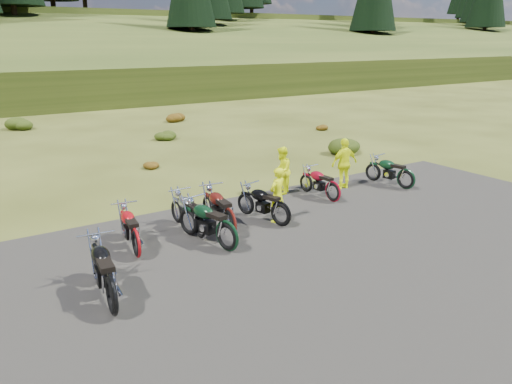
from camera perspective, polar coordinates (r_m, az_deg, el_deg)
ground at (r=13.23m, az=4.36°, el=-5.52°), size 300.00×300.00×0.00m
gravel_pad at (r=11.84m, az=10.27°, el=-8.58°), size 20.00×12.00×0.04m
hill_slope at (r=60.36m, az=-26.13°, el=10.62°), size 300.00×45.97×9.37m
shrub_3 at (r=32.18m, az=-25.32°, el=7.26°), size 1.56×1.56×0.92m
shrub_4 at (r=20.73m, az=-12.06°, el=3.21°), size 0.77×0.77×0.45m
shrub_5 at (r=26.58m, az=-10.40°, el=6.51°), size 1.03×1.03×0.61m
shrub_6 at (r=32.50m, az=-9.32°, el=8.61°), size 1.30×1.30×0.77m
shrub_7 at (r=23.47m, az=10.16°, el=5.52°), size 1.56×1.56×0.92m
shrub_8 at (r=29.30m, az=7.28°, el=7.47°), size 0.77×0.77×0.45m
motorcycle_0 at (r=10.22m, az=-15.95°, el=-13.42°), size 1.03×2.42×1.23m
motorcycle_1 at (r=12.50m, az=-13.39°, el=-7.36°), size 0.93×2.13×1.08m
motorcycle_2 at (r=12.52m, az=-3.29°, el=-6.85°), size 1.24×2.36×1.18m
motorcycle_3 at (r=13.31m, az=-6.30°, el=-5.43°), size 0.75×2.12×1.11m
motorcycle_4 at (r=13.36m, az=-2.98°, el=-5.26°), size 0.97×2.31×1.18m
motorcycle_5 at (r=14.10m, az=2.84°, el=-4.01°), size 1.16×2.15×1.07m
motorcycle_6 at (r=16.34m, az=8.73°, el=-1.19°), size 0.75×1.97×1.01m
motorcycle_7 at (r=18.27m, az=16.66°, el=0.25°), size 1.02×2.13×1.07m
person_middle at (r=14.20m, az=2.45°, el=-0.44°), size 0.67×0.54×1.60m
person_right_a at (r=16.78m, az=2.95°, el=2.36°), size 0.99×0.98×1.61m
person_right_b at (r=17.66m, az=10.05°, el=3.14°), size 1.08×0.52×1.78m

